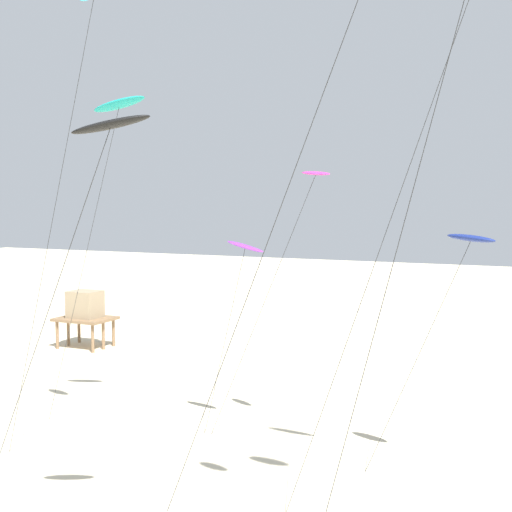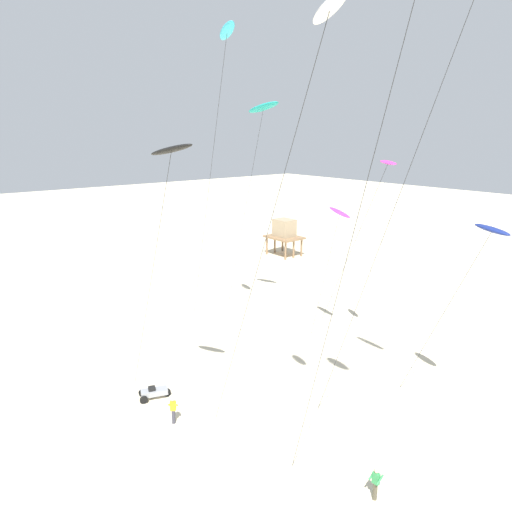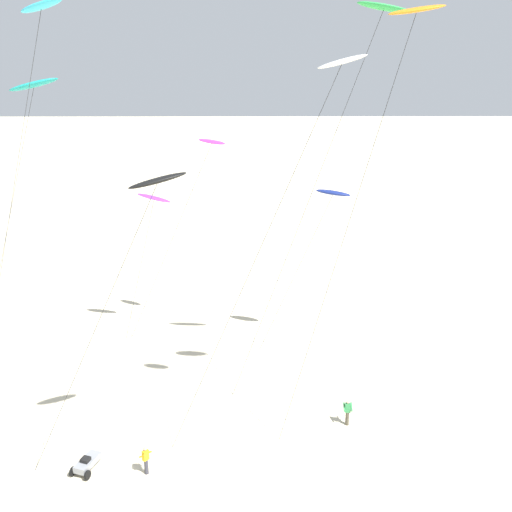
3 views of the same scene
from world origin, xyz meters
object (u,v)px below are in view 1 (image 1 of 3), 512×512
at_px(kite_black, 109,130).
at_px(kite_navy, 470,240).
at_px(kite_magenta, 313,180).
at_px(kite_purple, 245,249).
at_px(kite_teal, 119,106).
at_px(stilt_house, 85,309).

bearing_deg(kite_black, kite_navy, 54.88).
xyz_separation_m(kite_navy, kite_black, (-9.68, -13.76, 4.14)).
bearing_deg(kite_black, kite_magenta, 84.59).
height_order(kite_purple, kite_teal, kite_teal).
xyz_separation_m(kite_teal, kite_magenta, (10.89, 1.77, -4.15)).
distance_m(kite_black, kite_magenta, 15.65).
bearing_deg(kite_black, kite_purple, 99.26).
height_order(kite_purple, kite_black, kite_black).
xyz_separation_m(kite_purple, kite_magenta, (4.02, -0.11, 3.76)).
xyz_separation_m(kite_magenta, stilt_house, (-28.00, 16.51, -11.04)).
bearing_deg(kite_magenta, kite_teal, -170.79).
bearing_deg(kite_navy, kite_purple, 171.26).
distance_m(kite_purple, stilt_house, 29.95).
bearing_deg(kite_teal, kite_black, -55.60).
distance_m(kite_navy, stilt_house, 41.38).
bearing_deg(kite_magenta, kite_black, -95.41).
height_order(kite_navy, kite_teal, kite_teal).
xyz_separation_m(kite_teal, kite_black, (9.42, -13.76, -2.87)).
xyz_separation_m(kite_purple, kite_navy, (12.22, -1.88, 0.91)).
distance_m(kite_navy, kite_black, 17.32).
bearing_deg(kite_navy, kite_teal, 180.00).
relative_size(kite_navy, kite_black, 0.73).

